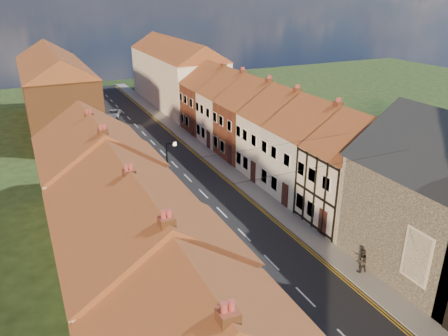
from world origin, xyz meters
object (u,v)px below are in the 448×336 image
Objects in this scene: lamppost at (169,173)px; pedestrian_right at (361,261)px; car_far at (119,132)px; car_distant at (114,114)px.

lamppost is 3.63× the size of pedestrian_right.
lamppost is at bearing -107.75° from car_far.
car_far reaches higher than car_distant.
car_far is (0.61, 21.83, -2.91)m from lamppost.
car_far is at bearing 88.39° from lamppost.
lamppost reaches higher than pedestrian_right.
car_distant is at bearing -71.10° from pedestrian_right.
pedestrian_right is at bearing -63.24° from car_distant.
car_distant is 45.58m from pedestrian_right.
car_distant is at bearing 86.31° from lamppost.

